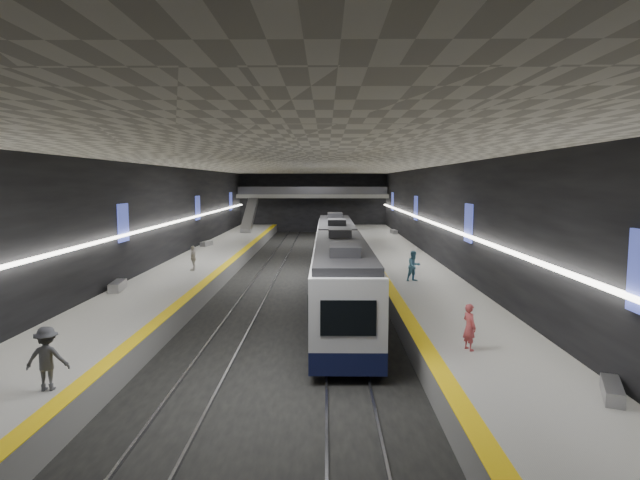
{
  "coord_description": "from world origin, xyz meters",
  "views": [
    {
      "loc": [
        1.75,
        -38.53,
        6.81
      ],
      "look_at": [
        1.29,
        4.16,
        2.2
      ],
      "focal_mm": 30.0,
      "sensor_mm": 36.0,
      "label": 1
    }
  ],
  "objects_px": {
    "passenger_right_a": "(469,327)",
    "passenger_left_a": "(193,258)",
    "bench_left_far": "(207,244)",
    "bench_right_far": "(394,232)",
    "passenger_left_b": "(47,359)",
    "bench_right_near": "(612,391)",
    "train": "(338,258)",
    "bench_left_near": "(118,286)",
    "passenger_right_b": "(414,266)",
    "escalator": "(249,215)"
  },
  "relations": [
    {
      "from": "passenger_right_a",
      "to": "passenger_left_a",
      "type": "height_order",
      "value": "passenger_left_a"
    },
    {
      "from": "bench_left_far",
      "to": "passenger_right_a",
      "type": "relative_size",
      "value": 1.11
    },
    {
      "from": "bench_right_far",
      "to": "passenger_left_b",
      "type": "bearing_deg",
      "value": -113.31
    },
    {
      "from": "bench_right_near",
      "to": "bench_right_far",
      "type": "xyz_separation_m",
      "value": [
        0.0,
        46.49,
        0.02
      ]
    },
    {
      "from": "train",
      "to": "bench_left_near",
      "type": "distance_m",
      "value": 12.68
    },
    {
      "from": "bench_left_near",
      "to": "passenger_left_a",
      "type": "relative_size",
      "value": 1.2
    },
    {
      "from": "bench_left_near",
      "to": "bench_left_far",
      "type": "xyz_separation_m",
      "value": [
        0.3,
        20.28,
        -0.02
      ]
    },
    {
      "from": "bench_left_near",
      "to": "passenger_right_a",
      "type": "distance_m",
      "value": 19.17
    },
    {
      "from": "bench_left_near",
      "to": "passenger_left_a",
      "type": "bearing_deg",
      "value": 61.02
    },
    {
      "from": "bench_left_far",
      "to": "passenger_right_b",
      "type": "relative_size",
      "value": 1.01
    },
    {
      "from": "train",
      "to": "passenger_left_a",
      "type": "relative_size",
      "value": 18.24
    },
    {
      "from": "escalator",
      "to": "passenger_left_b",
      "type": "xyz_separation_m",
      "value": [
        1.48,
        -50.17,
        -1.0
      ]
    },
    {
      "from": "bench_left_far",
      "to": "escalator",
      "type": "bearing_deg",
      "value": 95.35
    },
    {
      "from": "escalator",
      "to": "bench_left_near",
      "type": "xyz_separation_m",
      "value": [
        -2.0,
        -36.25,
        -1.66
      ]
    },
    {
      "from": "escalator",
      "to": "passenger_right_a",
      "type": "relative_size",
      "value": 4.91
    },
    {
      "from": "passenger_right_b",
      "to": "passenger_right_a",
      "type": "bearing_deg",
      "value": -116.91
    },
    {
      "from": "bench_left_far",
      "to": "passenger_left_a",
      "type": "bearing_deg",
      "value": -69.52
    },
    {
      "from": "escalator",
      "to": "bench_right_near",
      "type": "bearing_deg",
      "value": -71.41
    },
    {
      "from": "bench_left_near",
      "to": "bench_left_far",
      "type": "distance_m",
      "value": 20.28
    },
    {
      "from": "escalator",
      "to": "passenger_left_a",
      "type": "relative_size",
      "value": 4.86
    },
    {
      "from": "escalator",
      "to": "bench_right_near",
      "type": "height_order",
      "value": "escalator"
    },
    {
      "from": "bench_right_near",
      "to": "bench_right_far",
      "type": "relative_size",
      "value": 0.91
    },
    {
      "from": "train",
      "to": "bench_left_near",
      "type": "relative_size",
      "value": 15.2
    },
    {
      "from": "bench_right_far",
      "to": "passenger_left_a",
      "type": "distance_m",
      "value": 30.53
    },
    {
      "from": "bench_left_far",
      "to": "bench_right_near",
      "type": "distance_m",
      "value": 39.31
    },
    {
      "from": "bench_right_near",
      "to": "passenger_left_a",
      "type": "height_order",
      "value": "passenger_left_a"
    },
    {
      "from": "bench_right_near",
      "to": "passenger_right_b",
      "type": "distance_m",
      "value": 17.34
    },
    {
      "from": "train",
      "to": "passenger_left_a",
      "type": "height_order",
      "value": "train"
    },
    {
      "from": "escalator",
      "to": "passenger_left_a",
      "type": "distance_m",
      "value": 29.77
    },
    {
      "from": "passenger_left_a",
      "to": "bench_left_far",
      "type": "bearing_deg",
      "value": -177.18
    },
    {
      "from": "escalator",
      "to": "bench_left_near",
      "type": "distance_m",
      "value": 36.34
    },
    {
      "from": "train",
      "to": "passenger_left_b",
      "type": "height_order",
      "value": "train"
    },
    {
      "from": "escalator",
      "to": "bench_left_far",
      "type": "bearing_deg",
      "value": -96.06
    },
    {
      "from": "passenger_right_a",
      "to": "passenger_right_b",
      "type": "height_order",
      "value": "passenger_right_b"
    },
    {
      "from": "passenger_left_b",
      "to": "passenger_left_a",
      "type": "bearing_deg",
      "value": -93.63
    },
    {
      "from": "bench_right_near",
      "to": "passenger_left_a",
      "type": "xyz_separation_m",
      "value": [
        -16.5,
        20.8,
        0.62
      ]
    },
    {
      "from": "passenger_right_b",
      "to": "passenger_left_b",
      "type": "xyz_separation_m",
      "value": [
        -12.97,
        -16.76,
        0.0
      ]
    },
    {
      "from": "passenger_right_b",
      "to": "bench_left_near",
      "type": "bearing_deg",
      "value": 163.81
    },
    {
      "from": "bench_left_near",
      "to": "passenger_left_b",
      "type": "height_order",
      "value": "passenger_left_b"
    },
    {
      "from": "train",
      "to": "passenger_left_a",
      "type": "bearing_deg",
      "value": 165.1
    },
    {
      "from": "passenger_right_b",
      "to": "passenger_left_b",
      "type": "height_order",
      "value": "passenger_left_b"
    },
    {
      "from": "escalator",
      "to": "bench_right_far",
      "type": "relative_size",
      "value": 4.37
    },
    {
      "from": "bench_left_near",
      "to": "bench_left_far",
      "type": "height_order",
      "value": "bench_left_near"
    },
    {
      "from": "bench_left_far",
      "to": "passenger_left_a",
      "type": "distance_m",
      "value": 13.96
    },
    {
      "from": "train",
      "to": "bench_right_near",
      "type": "relative_size",
      "value": 17.99
    },
    {
      "from": "bench_left_near",
      "to": "bench_right_near",
      "type": "relative_size",
      "value": 1.18
    },
    {
      "from": "bench_right_far",
      "to": "passenger_left_a",
      "type": "relative_size",
      "value": 1.11
    },
    {
      "from": "passenger_left_a",
      "to": "passenger_left_b",
      "type": "distance_m",
      "value": 20.45
    },
    {
      "from": "bench_right_far",
      "to": "passenger_right_b",
      "type": "xyz_separation_m",
      "value": [
        -2.56,
        -29.35,
        0.68
      ]
    },
    {
      "from": "bench_right_far",
      "to": "passenger_left_a",
      "type": "height_order",
      "value": "passenger_left_a"
    }
  ]
}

